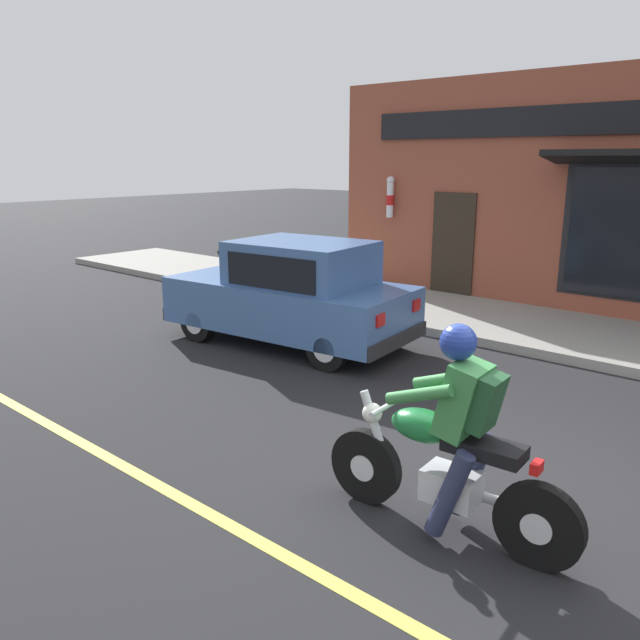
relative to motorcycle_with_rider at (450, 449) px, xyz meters
name	(u,v)px	position (x,y,z in m)	size (l,w,h in m)	color
ground_plane	(508,496)	(0.79, -0.14, -0.68)	(80.00, 80.00, 0.00)	black
sidewalk_curb	(470,317)	(5.85, 2.86, -0.61)	(2.60, 22.00, 0.14)	gray
lane_stripe	(117,462)	(-1.01, 2.86, -0.67)	(0.12, 19.80, 0.01)	#D1C64C
motorcycle_with_rider	(450,449)	(0.00, 0.00, 0.00)	(0.58, 2.02, 1.62)	black
car_hatchback	(292,294)	(2.85, 4.25, 0.09)	(2.01, 3.92, 1.57)	black
trash_bin	(340,267)	(5.77, 5.69, -0.04)	(0.56, 0.56, 0.98)	#23512D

